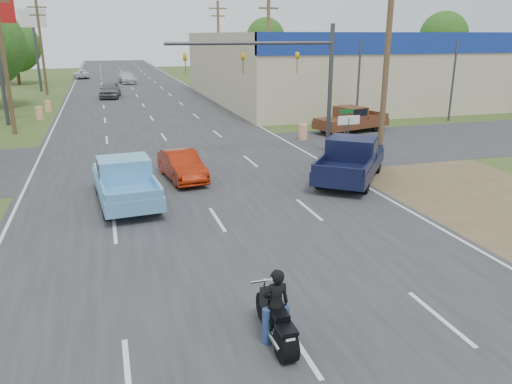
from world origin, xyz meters
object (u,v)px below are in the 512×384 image
object	(u,v)px
navy_pickup	(351,159)
brown_pickup	(350,119)
rider	(276,309)
distant_car_silver	(127,78)
motorcycle	(277,323)
blue_pickup	(125,180)
distant_car_grey	(110,90)
distant_car_white	(81,74)
red_convertible	(182,166)

from	to	relation	value
navy_pickup	brown_pickup	distance (m)	11.83
rider	distant_car_silver	bearing A→B (deg)	-90.49
motorcycle	blue_pickup	distance (m)	11.20
motorcycle	distant_car_silver	size ratio (longest dim) A/B	0.45
distant_car_grey	distant_car_silver	size ratio (longest dim) A/B	0.99
brown_pickup	distant_car_grey	size ratio (longest dim) A/B	1.15
blue_pickup	brown_pickup	distance (m)	18.93
motorcycle	distant_car_white	world-z (taller)	distant_car_white
rider	navy_pickup	world-z (taller)	navy_pickup
blue_pickup	navy_pickup	distance (m)	10.14
navy_pickup	distant_car_silver	bearing A→B (deg)	135.93
navy_pickup	distant_car_silver	xyz separation A→B (m)	(-7.26, 52.00, -0.27)
brown_pickup	motorcycle	bearing A→B (deg)	132.90
motorcycle	blue_pickup	size ratio (longest dim) A/B	0.40
blue_pickup	distant_car_silver	size ratio (longest dim) A/B	1.13
red_convertible	brown_pickup	distance (m)	15.29
rider	distant_car_silver	xyz separation A→B (m)	(0.26, 63.17, -0.10)
rider	navy_pickup	distance (m)	13.47
navy_pickup	blue_pickup	bearing A→B (deg)	-140.05
navy_pickup	distant_car_grey	xyz separation A→B (m)	(-9.91, 35.66, -0.15)
red_convertible	blue_pickup	distance (m)	3.70
red_convertible	distant_car_grey	bearing A→B (deg)	86.97
rider	brown_pickup	xyz separation A→B (m)	(12.86, 21.72, 0.06)
distant_car_silver	rider	bearing A→B (deg)	-97.19
red_convertible	distant_car_white	world-z (taller)	red_convertible
red_convertible	motorcycle	distance (m)	13.44
navy_pickup	red_convertible	bearing A→B (deg)	-158.46
navy_pickup	distant_car_grey	distance (m)	37.01
motorcycle	distant_car_white	size ratio (longest dim) A/B	0.50
motorcycle	distant_car_silver	xyz separation A→B (m)	(0.26, 63.23, 0.21)
blue_pickup	navy_pickup	xyz separation A→B (m)	(10.14, 0.35, 0.07)
rider	blue_pickup	xyz separation A→B (m)	(-2.61, 10.82, 0.09)
rider	brown_pickup	distance (m)	25.24
distant_car_grey	distant_car_silver	world-z (taller)	distant_car_grey
rider	distant_car_white	distance (m)	73.75
motorcycle	navy_pickup	xyz separation A→B (m)	(7.53, 11.23, 0.48)
distant_car_silver	blue_pickup	bearing A→B (deg)	-100.09
brown_pickup	red_convertible	bearing A→B (deg)	106.56
blue_pickup	distant_car_silver	bearing A→B (deg)	82.36
red_convertible	distant_car_silver	bearing A→B (deg)	82.56
motorcycle	blue_pickup	bearing A→B (deg)	103.23
rider	brown_pickup	bearing A→B (deg)	-120.88
distant_car_grey	red_convertible	bearing A→B (deg)	-79.53
motorcycle	distant_car_grey	xyz separation A→B (m)	(-2.38, 46.89, 0.33)
blue_pickup	brown_pickup	xyz separation A→B (m)	(15.47, 10.90, -0.03)
distant_car_silver	navy_pickup	bearing A→B (deg)	-89.00
blue_pickup	navy_pickup	size ratio (longest dim) A/B	0.93
rider	distant_car_white	bearing A→B (deg)	-85.54
distant_car_silver	red_convertible	bearing A→B (deg)	-97.19
motorcycle	distant_car_grey	distance (m)	46.95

